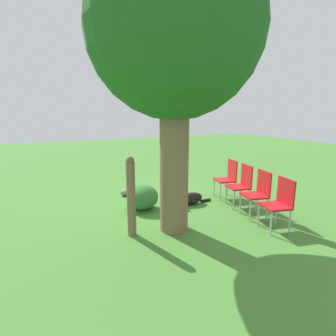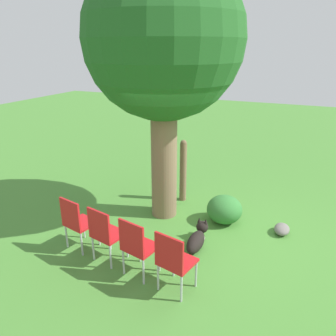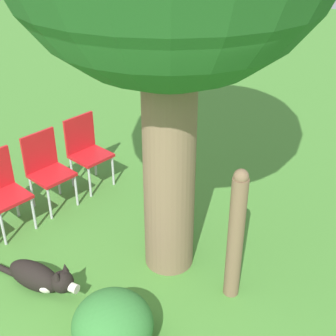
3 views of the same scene
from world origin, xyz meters
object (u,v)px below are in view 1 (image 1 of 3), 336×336
at_px(oak_tree, 175,34).
at_px(dog, 188,198).
at_px(fence_post, 131,196).
at_px(red_chair_2, 259,191).
at_px(red_chair_3, 280,201).
at_px(red_chair_1, 242,183).
at_px(red_chair_0, 228,176).

bearing_deg(oak_tree, dog, -130.84).
height_order(fence_post, red_chair_2, fence_post).
bearing_deg(red_chair_3, red_chair_1, -87.12).
bearing_deg(dog, red_chair_1, 150.92).
height_order(red_chair_1, red_chair_3, same).
distance_m(red_chair_0, red_chair_3, 1.84).
distance_m(oak_tree, red_chair_3, 3.25).
height_order(dog, red_chair_1, red_chair_1).
height_order(red_chair_0, red_chair_1, same).
relative_size(red_chair_2, red_chair_3, 1.00).
bearing_deg(oak_tree, red_chair_0, -152.71).
bearing_deg(fence_post, red_chair_0, -161.45).
height_order(red_chair_0, red_chair_3, same).
height_order(oak_tree, red_chair_3, oak_tree).
relative_size(oak_tree, red_chair_3, 5.02).
height_order(red_chair_0, red_chair_2, same).
bearing_deg(red_chair_2, red_chair_3, 92.88).
relative_size(fence_post, red_chair_3, 1.46).
xyz_separation_m(oak_tree, red_chair_3, (-1.66, 0.79, -2.68)).
bearing_deg(dog, red_chair_2, 127.82).
bearing_deg(oak_tree, fence_post, -8.48).
height_order(dog, red_chair_3, red_chair_3).
bearing_deg(dog, red_chair_3, 114.17).
bearing_deg(red_chair_2, fence_post, 6.02).
bearing_deg(red_chair_2, oak_tree, 6.72).
xyz_separation_m(oak_tree, fence_post, (0.74, -0.11, -2.52)).
relative_size(dog, red_chair_2, 1.15).
xyz_separation_m(oak_tree, red_chair_1, (-1.87, -0.42, -2.68)).
height_order(red_chair_2, red_chair_3, same).
xyz_separation_m(red_chair_1, red_chair_2, (0.11, 0.60, 0.00)).
height_order(fence_post, red_chair_1, fence_post).
bearing_deg(oak_tree, red_chair_1, -167.48).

